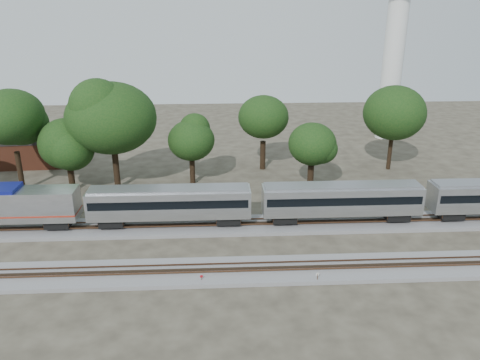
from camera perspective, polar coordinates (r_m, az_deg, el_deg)
name	(u,v)px	position (r m, az deg, el deg)	size (l,w,h in m)	color
ground	(193,254)	(49.32, -5.77, -8.91)	(160.00, 160.00, 0.00)	#383328
track_far	(195,226)	(54.54, -5.51, -5.64)	(160.00, 5.00, 0.73)	slate
track_near	(191,272)	(45.77, -6.00, -11.14)	(160.00, 5.00, 0.73)	slate
train	(343,198)	(55.10, 12.43, -2.21)	(94.79, 3.27, 4.83)	silver
switch_stand_red	(201,278)	(44.16, -4.72, -11.83)	(0.28, 0.08, 0.88)	#512D19
switch_stand_white	(317,277)	(44.52, 9.41, -11.53)	(0.35, 0.15, 1.12)	#512D19
switch_lever	(253,282)	(44.30, 1.64, -12.28)	(0.50, 0.30, 0.30)	#512D19
brick_building	(34,149)	(82.59, -23.78, 3.50)	(10.79, 7.93, 4.98)	brown
tree_1	(11,117)	(69.12, -26.17, 6.92)	(10.59, 10.59, 14.93)	black
tree_2	(67,144)	(67.18, -20.35, 4.14)	(6.85, 6.85, 9.66)	black
tree_3	(111,118)	(65.32, -15.41, 7.29)	(10.25, 10.25, 14.45)	black
tree_4	(191,140)	(65.97, -5.96, 4.82)	(6.61, 6.61, 9.32)	black
tree_5	(263,117)	(71.73, 2.87, 7.68)	(8.46, 8.46, 11.93)	black
tree_6	(312,144)	(63.97, 8.80, 4.34)	(6.77, 6.77, 9.55)	black
tree_7	(394,113)	(75.15, 18.30, 7.77)	(9.11, 9.11, 12.84)	black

